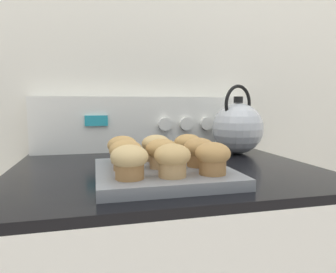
% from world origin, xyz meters
% --- Properties ---
extents(wall_back, '(8.00, 0.05, 2.40)m').
position_xyz_m(wall_back, '(0.00, 0.65, 1.20)').
color(wall_back, silver).
rests_on(wall_back, ground_plane).
extents(control_panel, '(0.73, 0.07, 0.18)m').
position_xyz_m(control_panel, '(0.00, 0.59, 1.01)').
color(control_panel, white).
rests_on(control_panel, stove_range).
extents(muffin_pan, '(0.28, 0.28, 0.02)m').
position_xyz_m(muffin_pan, '(-0.03, 0.21, 0.93)').
color(muffin_pan, slate).
rests_on(muffin_pan, stove_range).
extents(muffin_r0_c0, '(0.07, 0.07, 0.06)m').
position_xyz_m(muffin_r0_c0, '(-0.11, 0.13, 0.97)').
color(muffin_r0_c0, olive).
rests_on(muffin_r0_c0, muffin_pan).
extents(muffin_r0_c1, '(0.07, 0.07, 0.06)m').
position_xyz_m(muffin_r0_c1, '(-0.03, 0.13, 0.97)').
color(muffin_r0_c1, tan).
rests_on(muffin_r0_c1, muffin_pan).
extents(muffin_r0_c2, '(0.07, 0.07, 0.06)m').
position_xyz_m(muffin_r0_c2, '(0.05, 0.13, 0.97)').
color(muffin_r0_c2, olive).
rests_on(muffin_r0_c2, muffin_pan).
extents(muffin_r1_c0, '(0.07, 0.07, 0.06)m').
position_xyz_m(muffin_r1_c0, '(-0.11, 0.21, 0.97)').
color(muffin_r1_c0, olive).
rests_on(muffin_r1_c0, muffin_pan).
extents(muffin_r1_c1, '(0.07, 0.07, 0.06)m').
position_xyz_m(muffin_r1_c1, '(-0.03, 0.21, 0.97)').
color(muffin_r1_c1, tan).
rests_on(muffin_r1_c1, muffin_pan).
extents(muffin_r1_c2, '(0.07, 0.07, 0.06)m').
position_xyz_m(muffin_r1_c2, '(0.05, 0.21, 0.97)').
color(muffin_r1_c2, olive).
rests_on(muffin_r1_c2, muffin_pan).
extents(muffin_r2_c0, '(0.07, 0.07, 0.06)m').
position_xyz_m(muffin_r2_c0, '(-0.11, 0.29, 0.97)').
color(muffin_r2_c0, '#A37A4C').
rests_on(muffin_r2_c0, muffin_pan).
extents(muffin_r2_c1, '(0.07, 0.07, 0.06)m').
position_xyz_m(muffin_r2_c1, '(-0.03, 0.29, 0.97)').
color(muffin_r2_c1, '#A37A4C').
rests_on(muffin_r2_c1, muffin_pan).
extents(muffin_r2_c2, '(0.07, 0.07, 0.06)m').
position_xyz_m(muffin_r2_c2, '(0.05, 0.29, 0.97)').
color(muffin_r2_c2, tan).
rests_on(muffin_r2_c2, muffin_pan).
extents(tea_kettle, '(0.19, 0.16, 0.22)m').
position_xyz_m(tea_kettle, '(0.27, 0.46, 1.00)').
color(tea_kettle, silver).
rests_on(tea_kettle, stove_range).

